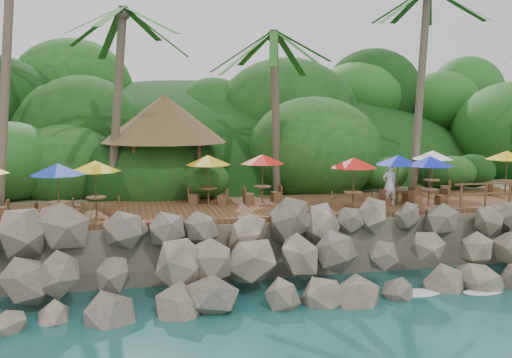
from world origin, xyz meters
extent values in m
plane|color=#19514F|center=(0.00, 0.00, 0.00)|extent=(140.00, 140.00, 0.00)
cube|color=gray|center=(0.00, 16.00, 1.05)|extent=(32.00, 25.20, 2.10)
ellipsoid|color=#143811|center=(0.00, 23.50, 0.00)|extent=(44.80, 28.00, 15.40)
cube|color=brown|center=(0.00, 6.00, 2.20)|extent=(26.00, 5.00, 0.20)
ellipsoid|color=white|center=(-6.00, 0.30, 0.03)|extent=(1.20, 0.80, 0.06)
ellipsoid|color=white|center=(-3.00, 0.30, 0.03)|extent=(1.20, 0.80, 0.06)
ellipsoid|color=white|center=(0.00, 0.30, 0.03)|extent=(1.20, 0.80, 0.06)
ellipsoid|color=white|center=(3.00, 0.30, 0.03)|extent=(1.20, 0.80, 0.06)
ellipsoid|color=white|center=(6.00, 0.30, 0.03)|extent=(1.20, 0.80, 0.06)
cylinder|color=brown|center=(-9.57, 8.30, 9.13)|extent=(1.23, 3.05, 13.47)
cylinder|color=brown|center=(-5.44, 8.69, 6.33)|extent=(1.21, 1.07, 8.06)
ellipsoid|color=#23601E|center=(-5.44, 8.69, 10.37)|extent=(6.00, 6.00, 2.40)
cylinder|color=brown|center=(1.59, 8.93, 5.97)|extent=(0.78, 0.87, 7.34)
ellipsoid|color=#23601E|center=(1.59, 8.93, 9.63)|extent=(6.00, 6.00, 2.40)
cylinder|color=brown|center=(8.33, 8.08, 7.01)|extent=(1.23, 1.07, 9.41)
cylinder|color=brown|center=(-4.78, 8.57, 3.50)|extent=(0.16, 0.16, 2.40)
cylinder|color=brown|center=(-1.98, 8.57, 3.50)|extent=(0.16, 0.16, 2.40)
cylinder|color=brown|center=(-4.78, 11.37, 3.50)|extent=(0.16, 0.16, 2.40)
cylinder|color=brown|center=(-1.98, 11.37, 3.50)|extent=(0.16, 0.16, 2.40)
cone|color=brown|center=(-3.38, 9.97, 5.80)|extent=(5.71, 5.71, 2.20)
cylinder|color=brown|center=(11.75, 6.22, 2.63)|extent=(0.07, 0.07, 0.66)
cylinder|color=brown|center=(11.75, 6.22, 2.97)|extent=(0.75, 0.75, 0.04)
cylinder|color=brown|center=(11.75, 6.22, 3.29)|extent=(0.04, 0.04, 1.97)
cone|color=yellow|center=(11.75, 6.22, 4.14)|extent=(1.88, 1.88, 0.40)
cube|color=brown|center=(11.13, 6.19, 2.51)|extent=(0.40, 0.40, 0.41)
cylinder|color=brown|center=(0.46, 6.80, 2.63)|extent=(0.07, 0.07, 0.66)
cylinder|color=brown|center=(0.46, 6.80, 2.97)|extent=(0.75, 0.75, 0.04)
cylinder|color=brown|center=(0.46, 6.80, 3.29)|extent=(0.04, 0.04, 1.97)
cone|color=red|center=(0.46, 6.80, 4.14)|extent=(1.88, 1.88, 0.40)
cube|color=brown|center=(-0.16, 6.71, 2.51)|extent=(0.42, 0.42, 0.41)
cube|color=brown|center=(1.08, 6.88, 2.51)|extent=(0.42, 0.42, 0.41)
cylinder|color=brown|center=(6.85, 4.40, 2.63)|extent=(0.07, 0.07, 0.66)
cylinder|color=brown|center=(6.85, 4.40, 2.97)|extent=(0.75, 0.75, 0.04)
cylinder|color=brown|center=(6.85, 4.40, 3.29)|extent=(0.04, 0.04, 1.97)
cone|color=#0D1BB3|center=(6.85, 4.40, 4.14)|extent=(1.88, 1.88, 0.40)
cube|color=brown|center=(6.23, 4.31, 2.51)|extent=(0.42, 0.42, 0.41)
cube|color=brown|center=(7.48, 4.49, 2.51)|extent=(0.42, 0.42, 0.41)
cylinder|color=brown|center=(-7.47, 4.40, 2.63)|extent=(0.07, 0.07, 0.66)
cylinder|color=brown|center=(-7.47, 4.40, 2.97)|extent=(0.75, 0.75, 0.04)
cylinder|color=brown|center=(-7.47, 4.40, 3.29)|extent=(0.04, 0.04, 1.97)
cone|color=#0B2798|center=(-7.47, 4.40, 4.14)|extent=(1.88, 1.88, 0.40)
cube|color=brown|center=(-8.08, 4.52, 2.51)|extent=(0.44, 0.44, 0.41)
cube|color=brown|center=(-6.85, 4.28, 2.51)|extent=(0.44, 0.44, 0.41)
cylinder|color=brown|center=(-1.84, 6.81, 2.63)|extent=(0.07, 0.07, 0.66)
cylinder|color=brown|center=(-1.84, 6.81, 2.97)|extent=(0.75, 0.75, 0.04)
cylinder|color=brown|center=(-1.84, 6.81, 3.29)|extent=(0.04, 0.04, 1.97)
cone|color=gold|center=(-1.84, 6.81, 4.14)|extent=(1.88, 1.88, 0.40)
cube|color=brown|center=(-2.41, 7.08, 2.51)|extent=(0.50, 0.50, 0.41)
cube|color=brown|center=(-1.27, 6.55, 2.51)|extent=(0.50, 0.50, 0.41)
cube|color=brown|center=(-9.52, 5.43, 2.51)|extent=(0.40, 0.40, 0.41)
cylinder|color=brown|center=(3.56, 4.40, 2.63)|extent=(0.07, 0.07, 0.66)
cylinder|color=brown|center=(3.56, 4.40, 2.97)|extent=(0.75, 0.75, 0.04)
cylinder|color=brown|center=(3.56, 4.40, 3.29)|extent=(0.04, 0.04, 1.97)
cone|color=red|center=(3.56, 4.40, 4.14)|extent=(1.88, 1.88, 0.40)
cube|color=brown|center=(2.97, 4.61, 2.51)|extent=(0.48, 0.48, 0.41)
cube|color=brown|center=(4.16, 4.19, 2.51)|extent=(0.48, 0.48, 0.41)
cylinder|color=brown|center=(-6.25, 5.26, 2.63)|extent=(0.07, 0.07, 0.66)
cylinder|color=brown|center=(-6.25, 5.26, 2.97)|extent=(0.75, 0.75, 0.04)
cylinder|color=brown|center=(-6.25, 5.26, 3.29)|extent=(0.04, 0.04, 1.97)
cone|color=gold|center=(-6.25, 5.26, 4.14)|extent=(1.88, 1.88, 0.40)
cube|color=brown|center=(-6.87, 5.22, 2.51)|extent=(0.40, 0.40, 0.41)
cube|color=brown|center=(-5.62, 5.31, 2.51)|extent=(0.40, 0.40, 0.41)
cylinder|color=brown|center=(5.82, 5.13, 2.63)|extent=(0.07, 0.07, 0.66)
cylinder|color=brown|center=(5.82, 5.13, 2.97)|extent=(0.75, 0.75, 0.04)
cylinder|color=brown|center=(5.82, 5.13, 3.29)|extent=(0.04, 0.04, 1.97)
cone|color=#0C1AA5|center=(5.82, 5.13, 4.14)|extent=(1.88, 1.88, 0.40)
cube|color=brown|center=(5.21, 4.95, 2.51)|extent=(0.47, 0.47, 0.41)
cube|color=brown|center=(6.42, 5.30, 2.51)|extent=(0.47, 0.47, 0.41)
cylinder|color=brown|center=(8.56, 7.16, 2.63)|extent=(0.07, 0.07, 0.66)
cylinder|color=brown|center=(8.56, 7.16, 2.97)|extent=(0.75, 0.75, 0.04)
cylinder|color=brown|center=(8.56, 7.16, 3.29)|extent=(0.04, 0.04, 1.97)
cone|color=white|center=(8.56, 7.16, 4.14)|extent=(1.88, 1.88, 0.40)
cube|color=brown|center=(7.97, 7.35, 2.51)|extent=(0.47, 0.47, 0.41)
cube|color=brown|center=(9.16, 6.97, 2.51)|extent=(0.47, 0.47, 0.41)
cylinder|color=brown|center=(7.85, 3.65, 2.80)|extent=(0.10, 0.10, 1.00)
cylinder|color=brown|center=(8.95, 3.65, 2.80)|extent=(0.10, 0.10, 1.00)
cylinder|color=brown|center=(10.05, 3.65, 2.80)|extent=(0.10, 0.10, 1.00)
imported|color=silver|center=(5.31, 4.83, 3.17)|extent=(0.67, 0.48, 1.75)
camera|label=1|loc=(-5.10, -16.36, 6.23)|focal=39.97mm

